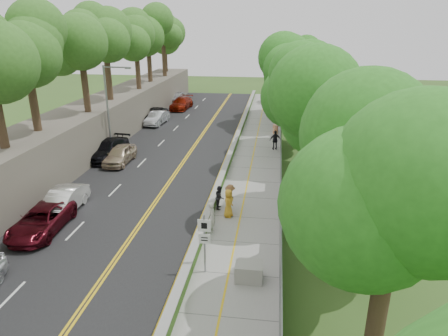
% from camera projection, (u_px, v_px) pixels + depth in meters
% --- Properties ---
extents(ground, '(140.00, 140.00, 0.00)m').
position_uv_depth(ground, '(196.00, 240.00, 22.36)').
color(ground, '#33511E').
rests_on(ground, ground).
extents(road, '(11.20, 66.00, 0.04)m').
position_uv_depth(road, '(171.00, 153.00, 36.98)').
color(road, black).
rests_on(road, ground).
extents(sidewalk, '(4.20, 66.00, 0.05)m').
position_uv_depth(sidewalk, '(257.00, 157.00, 35.99)').
color(sidewalk, gray).
rests_on(sidewalk, ground).
extents(jersey_barrier, '(0.42, 66.00, 0.60)m').
position_uv_depth(jersey_barrier, '(232.00, 153.00, 36.18)').
color(jersey_barrier, '#6ADE24').
rests_on(jersey_barrier, ground).
extents(rock_embankment, '(5.00, 66.00, 4.00)m').
position_uv_depth(rock_embankment, '(86.00, 130.00, 37.30)').
color(rock_embankment, '#595147').
rests_on(rock_embankment, ground).
extents(chainlink_fence, '(0.04, 66.00, 2.00)m').
position_uv_depth(chainlink_fence, '(281.00, 147.00, 35.39)').
color(chainlink_fence, slate).
rests_on(chainlink_fence, ground).
extents(trees_embankment, '(6.40, 66.00, 13.00)m').
position_uv_depth(trees_embankment, '(79.00, 34.00, 34.30)').
color(trees_embankment, '#3F7D28').
rests_on(trees_embankment, rock_embankment).
extents(trees_fenceside, '(7.00, 66.00, 14.00)m').
position_uv_depth(trees_fenceside, '(313.00, 79.00, 33.02)').
color(trees_fenceside, '#348B25').
rests_on(trees_fenceside, ground).
extents(streetlight, '(2.52, 0.22, 8.00)m').
position_uv_depth(streetlight, '(110.00, 104.00, 35.08)').
color(streetlight, gray).
rests_on(streetlight, ground).
extents(signpost, '(0.62, 0.09, 3.10)m').
position_uv_depth(signpost, '(205.00, 237.00, 18.75)').
color(signpost, gray).
rests_on(signpost, sidewalk).
extents(construction_barrel, '(0.59, 0.59, 0.96)m').
position_uv_depth(construction_barrel, '(275.00, 129.00, 43.27)').
color(construction_barrel, '#DD4500').
rests_on(construction_barrel, sidewalk).
extents(concrete_block, '(1.30, 0.98, 0.86)m').
position_uv_depth(concrete_block, '(249.00, 272.00, 18.70)').
color(concrete_block, gray).
rests_on(concrete_block, sidewalk).
extents(car_1, '(1.71, 4.67, 1.53)m').
position_uv_depth(car_1, '(63.00, 202.00, 25.16)').
color(car_1, white).
rests_on(car_1, road).
extents(car_2, '(2.59, 5.16, 1.40)m').
position_uv_depth(car_2, '(41.00, 221.00, 22.93)').
color(car_2, '#4C0B15').
rests_on(car_2, road).
extents(car_3, '(2.75, 5.71, 1.60)m').
position_uv_depth(car_3, '(108.00, 149.00, 35.41)').
color(car_3, black).
rests_on(car_3, road).
extents(car_4, '(1.84, 4.48, 1.52)m').
position_uv_depth(car_4, '(120.00, 155.00, 34.12)').
color(car_4, '#C4AB8F').
rests_on(car_4, road).
extents(car_5, '(1.95, 4.70, 1.51)m').
position_uv_depth(car_5, '(157.00, 118.00, 47.06)').
color(car_5, silver).
rests_on(car_5, road).
extents(car_6, '(3.16, 6.03, 1.62)m').
position_uv_depth(car_6, '(154.00, 115.00, 48.27)').
color(car_6, black).
rests_on(car_6, road).
extents(car_7, '(2.59, 5.60, 1.59)m').
position_uv_depth(car_7, '(182.00, 103.00, 55.27)').
color(car_7, maroon).
rests_on(car_7, road).
extents(car_8, '(2.00, 4.61, 1.55)m').
position_uv_depth(car_8, '(178.00, 97.00, 59.86)').
color(car_8, silver).
rests_on(car_8, road).
extents(painter_0, '(0.78, 1.00, 1.81)m').
position_uv_depth(painter_0, '(228.00, 203.00, 24.64)').
color(painter_0, gold).
rests_on(painter_0, sidewalk).
extents(painter_1, '(0.60, 0.76, 1.85)m').
position_uv_depth(painter_1, '(212.00, 217.00, 22.86)').
color(painter_1, beige).
rests_on(painter_1, sidewalk).
extents(painter_2, '(0.62, 0.77, 1.54)m').
position_uv_depth(painter_2, '(220.00, 197.00, 25.80)').
color(painter_2, black).
rests_on(painter_2, sidewalk).
extents(painter_3, '(0.83, 1.25, 1.81)m').
position_uv_depth(painter_3, '(230.00, 198.00, 25.36)').
color(painter_3, brown).
rests_on(painter_3, sidewalk).
extents(person_far, '(1.17, 0.73, 1.85)m').
position_uv_depth(person_far, '(275.00, 140.00, 37.65)').
color(person_far, black).
rests_on(person_far, sidewalk).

